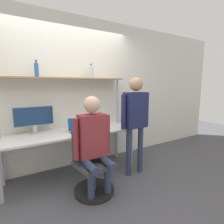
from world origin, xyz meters
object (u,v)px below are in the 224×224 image
at_px(bottle_clear, 91,72).
at_px(person_seated, 94,138).
at_px(monitor, 34,118).
at_px(person_standing, 135,114).
at_px(cell_phone, 95,130).
at_px(office_chair, 92,173).
at_px(bottle_blue, 37,70).
at_px(laptop, 78,128).

bearing_deg(bottle_clear, person_seated, -113.09).
relative_size(monitor, person_standing, 0.36).
xyz_separation_m(cell_phone, person_standing, (0.53, -0.42, 0.29)).
height_order(monitor, cell_phone, monitor).
height_order(cell_phone, person_standing, person_standing).
distance_m(office_chair, bottle_blue, 1.75).
height_order(office_chair, person_seated, person_seated).
relative_size(monitor, bottle_blue, 2.31).
distance_m(person_standing, bottle_clear, 1.09).
bearing_deg(bottle_blue, person_seated, -57.92).
bearing_deg(cell_phone, monitor, 162.64).
bearing_deg(monitor, laptop, -21.40).
relative_size(monitor, person_seated, 0.43).
xyz_separation_m(monitor, person_seated, (0.62, -0.85, -0.20)).
height_order(office_chair, person_standing, person_standing).
bearing_deg(cell_phone, person_standing, -38.16).
bearing_deg(bottle_clear, office_chair, -114.64).
xyz_separation_m(laptop, bottle_clear, (0.36, 0.25, 0.92)).
relative_size(laptop, office_chair, 0.40).
xyz_separation_m(monitor, cell_phone, (0.91, -0.28, -0.25)).
relative_size(person_standing, bottle_clear, 6.60).
relative_size(laptop, cell_phone, 2.40).
height_order(person_standing, bottle_clear, bottle_clear).
bearing_deg(person_seated, monitor, 126.12).
bearing_deg(monitor, bottle_blue, 4.34).
xyz_separation_m(laptop, cell_phone, (0.28, -0.04, -0.06)).
height_order(monitor, bottle_blue, bottle_blue).
relative_size(monitor, cell_phone, 3.90).
bearing_deg(person_standing, monitor, 154.01).
distance_m(laptop, person_seated, 0.61).
distance_m(laptop, person_standing, 0.96).
bearing_deg(monitor, office_chair, -52.63).
bearing_deg(office_chair, monitor, 127.37).
xyz_separation_m(cell_phone, office_chair, (-0.29, -0.52, -0.48)).
xyz_separation_m(office_chair, bottle_clear, (0.37, 0.81, 1.46)).
relative_size(monitor, bottle_clear, 2.38).
bearing_deg(office_chair, cell_phone, 60.61).
xyz_separation_m(person_standing, bottle_clear, (-0.45, 0.71, 0.69)).
bearing_deg(laptop, person_standing, -29.31).
distance_m(monitor, cell_phone, 0.98).
relative_size(laptop, bottle_blue, 1.42).
bearing_deg(person_standing, laptop, 150.69).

